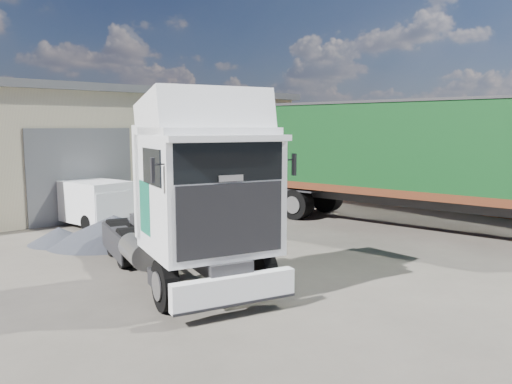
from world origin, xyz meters
TOP-DOWN VIEW (x-y plane):
  - ground at (0.00, 0.00)m, footprint 120.00×120.00m
  - brick_boundary_wall at (11.50, 6.00)m, footprint 0.35×26.00m
  - tractor_unit at (-2.87, 0.66)m, footprint 3.84×6.96m
  - box_trailer at (6.67, 1.79)m, footprint 5.47×14.03m
  - panel_van at (-2.03, 9.63)m, footprint 2.50×4.35m
  - gravel_heap at (-2.51, 6.15)m, footprint 4.86×4.71m

SIDE VIEW (x-z plane):
  - ground at x=0.00m, z-range 0.00..0.00m
  - gravel_heap at x=-2.51m, z-range -0.03..0.83m
  - panel_van at x=-2.03m, z-range 0.03..1.70m
  - brick_boundary_wall at x=11.50m, z-range 0.00..2.50m
  - tractor_unit at x=-2.87m, z-range -0.35..4.09m
  - box_trailer at x=6.67m, z-range 0.50..5.06m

